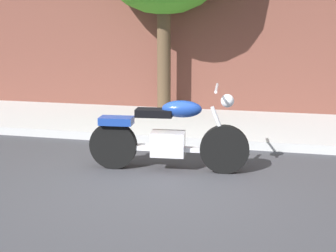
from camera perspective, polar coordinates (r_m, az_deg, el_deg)
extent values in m
plane|color=#38383D|center=(5.57, -0.66, -7.35)|extent=(60.00, 60.00, 0.00)
cube|color=#B1B1B1|center=(8.42, 4.26, 0.09)|extent=(18.85, 2.49, 0.14)
cylinder|color=black|center=(5.94, 7.10, -2.92)|extent=(0.65, 0.17, 0.64)
cylinder|color=black|center=(6.13, -6.87, -2.42)|extent=(0.65, 0.17, 0.64)
cube|color=silver|center=(5.98, 0.00, -2.22)|extent=(0.46, 0.32, 0.32)
cube|color=silver|center=(6.00, 0.00, -2.87)|extent=(1.33, 0.20, 0.06)
ellipsoid|color=navy|center=(5.85, 1.75, 2.15)|extent=(0.54, 0.31, 0.22)
cube|color=black|center=(5.91, -1.73, 1.67)|extent=(0.50, 0.28, 0.10)
cube|color=navy|center=(6.04, -6.50, 0.67)|extent=(0.46, 0.28, 0.10)
cylinder|color=silver|center=(5.87, 6.59, -0.27)|extent=(0.27, 0.08, 0.58)
cylinder|color=silver|center=(5.78, 6.12, 4.76)|extent=(0.10, 0.70, 0.04)
sphere|color=silver|center=(5.80, 7.47, 3.16)|extent=(0.17, 0.17, 0.17)
cylinder|color=silver|center=(6.20, -2.09, -2.65)|extent=(0.80, 0.16, 0.09)
cylinder|color=#4C3927|center=(9.13, -0.52, 9.29)|extent=(0.27, 0.27, 2.71)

